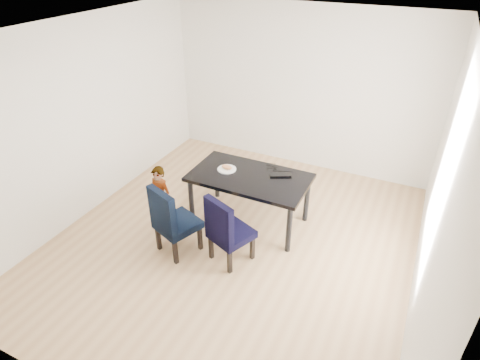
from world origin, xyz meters
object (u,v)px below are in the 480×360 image
at_px(plate, 227,169).
at_px(laptop, 280,173).
at_px(child, 160,199).
at_px(dining_table, 249,199).
at_px(chair_right, 231,228).
at_px(chair_left, 177,219).

distance_m(plate, laptop, 0.74).
bearing_deg(child, plate, 50.65).
bearing_deg(child, dining_table, 38.15).
bearing_deg(chair_right, dining_table, 121.20).
relative_size(child, plate, 3.65).
bearing_deg(laptop, plate, -9.80).
xyz_separation_m(dining_table, plate, (-0.36, 0.02, 0.38)).
height_order(dining_table, plate, plate).
bearing_deg(dining_table, plate, 177.07).
height_order(dining_table, chair_right, chair_right).
distance_m(chair_left, laptop, 1.52).
xyz_separation_m(dining_table, laptop, (0.35, 0.23, 0.39)).
xyz_separation_m(chair_right, plate, (-0.48, 0.83, 0.29)).
relative_size(child, laptop, 3.26).
xyz_separation_m(chair_left, child, (-0.47, 0.30, -0.01)).
distance_m(chair_right, plate, 1.00).
relative_size(plate, laptop, 0.89).
height_order(chair_left, plate, chair_left).
distance_m(chair_left, child, 0.55).
bearing_deg(chair_left, chair_right, 31.88).
distance_m(dining_table, chair_left, 1.11).
bearing_deg(plate, chair_right, -59.61).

